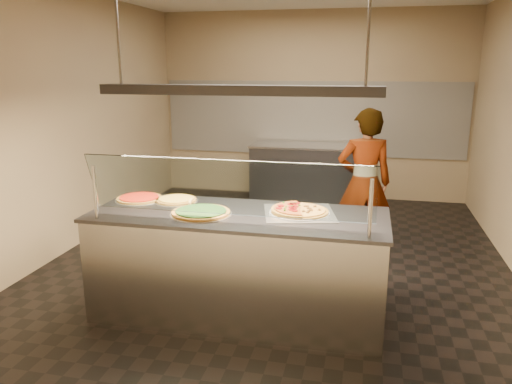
% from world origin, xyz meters
% --- Properties ---
extents(ground, '(5.00, 6.00, 0.02)m').
position_xyz_m(ground, '(0.00, 0.00, -0.01)').
color(ground, black).
rests_on(ground, ground).
extents(wall_back, '(5.00, 0.02, 3.00)m').
position_xyz_m(wall_back, '(0.00, 3.01, 1.50)').
color(wall_back, tan).
rests_on(wall_back, ground).
extents(wall_front, '(5.00, 0.02, 3.00)m').
position_xyz_m(wall_front, '(0.00, -3.01, 1.50)').
color(wall_front, tan).
rests_on(wall_front, ground).
extents(wall_left, '(0.02, 6.00, 3.00)m').
position_xyz_m(wall_left, '(-2.51, 0.00, 1.50)').
color(wall_left, tan).
rests_on(wall_left, ground).
extents(tile_band, '(4.90, 0.02, 1.20)m').
position_xyz_m(tile_band, '(0.00, 2.98, 1.30)').
color(tile_band, silver).
rests_on(tile_band, wall_back).
extents(serving_counter, '(2.50, 0.94, 0.93)m').
position_xyz_m(serving_counter, '(-0.12, -1.32, 0.47)').
color(serving_counter, '#B7B7BC').
rests_on(serving_counter, ground).
extents(sneeze_guard, '(2.26, 0.18, 0.54)m').
position_xyz_m(sneeze_guard, '(-0.12, -1.67, 1.23)').
color(sneeze_guard, '#B7B7BC').
rests_on(sneeze_guard, serving_counter).
extents(perforated_tray, '(0.69, 0.69, 0.01)m').
position_xyz_m(perforated_tray, '(0.39, -1.22, 0.94)').
color(perforated_tray, silver).
rests_on(perforated_tray, serving_counter).
extents(half_pizza_pepperoni, '(0.34, 0.52, 0.05)m').
position_xyz_m(half_pizza_pepperoni, '(0.27, -1.22, 0.96)').
color(half_pizza_pepperoni, brown).
rests_on(half_pizza_pepperoni, perforated_tray).
extents(half_pizza_sausage, '(0.34, 0.52, 0.04)m').
position_xyz_m(half_pizza_sausage, '(0.50, -1.21, 0.96)').
color(half_pizza_sausage, brown).
rests_on(half_pizza_sausage, perforated_tray).
extents(pizza_spinach, '(0.52, 0.52, 0.03)m').
position_xyz_m(pizza_spinach, '(-0.42, -1.42, 0.95)').
color(pizza_spinach, silver).
rests_on(pizza_spinach, serving_counter).
extents(pizza_cheese, '(0.40, 0.40, 0.03)m').
position_xyz_m(pizza_cheese, '(-0.77, -1.08, 0.94)').
color(pizza_cheese, silver).
rests_on(pizza_cheese, serving_counter).
extents(pizza_tomato, '(0.44, 0.44, 0.03)m').
position_xyz_m(pizza_tomato, '(-1.13, -1.10, 0.94)').
color(pizza_tomato, silver).
rests_on(pizza_tomato, serving_counter).
extents(pizza_spatula, '(0.21, 0.23, 0.02)m').
position_xyz_m(pizza_spatula, '(-0.56, -1.20, 0.96)').
color(pizza_spatula, '#B7B7BC').
rests_on(pizza_spatula, pizza_spinach).
extents(prep_table, '(1.66, 0.74, 0.93)m').
position_xyz_m(prep_table, '(-0.06, 2.55, 0.47)').
color(prep_table, '#3F3F45').
rests_on(prep_table, ground).
extents(worker, '(0.69, 0.52, 1.69)m').
position_xyz_m(worker, '(0.91, 0.41, 0.85)').
color(worker, '#26232B').
rests_on(worker, ground).
extents(heat_lamp_housing, '(2.30, 0.18, 0.08)m').
position_xyz_m(heat_lamp_housing, '(-0.12, -1.32, 1.95)').
color(heat_lamp_housing, '#3F3F45').
rests_on(heat_lamp_housing, ceiling).
extents(lamp_rod_left, '(0.02, 0.02, 1.01)m').
position_xyz_m(lamp_rod_left, '(-1.12, -1.32, 2.50)').
color(lamp_rod_left, '#B7B7BC').
rests_on(lamp_rod_left, ceiling).
extents(lamp_rod_right, '(0.02, 0.02, 1.01)m').
position_xyz_m(lamp_rod_right, '(0.88, -1.32, 2.50)').
color(lamp_rod_right, '#B7B7BC').
rests_on(lamp_rod_right, ceiling).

